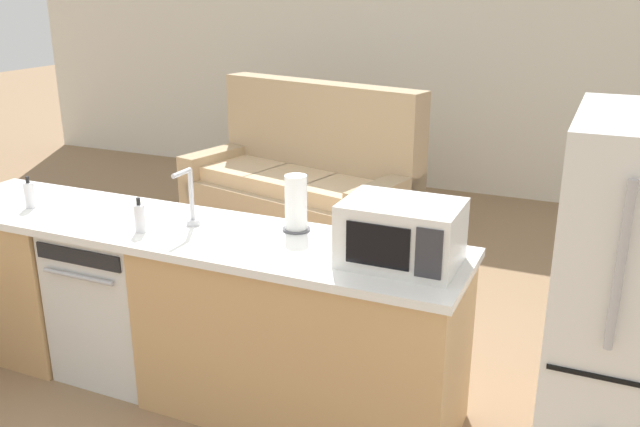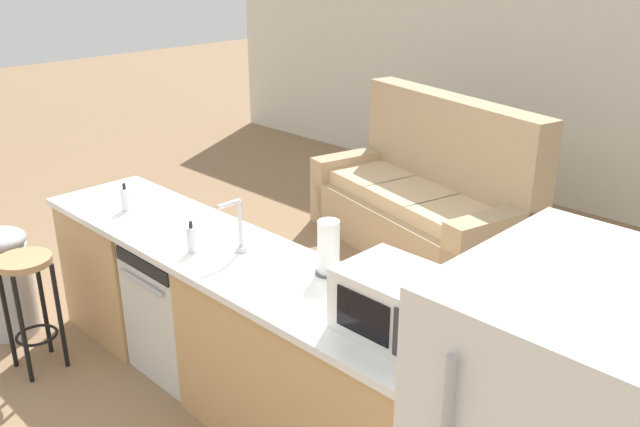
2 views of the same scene
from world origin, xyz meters
name	(u,v)px [view 2 (image 2 of 2)]	position (x,y,z in m)	size (l,w,h in m)	color
ground_plane	(220,380)	(0.00, 0.00, 0.00)	(24.00, 24.00, 0.00)	#896B4C
wall_back	(602,77)	(0.30, 4.20, 1.30)	(10.00, 0.06, 2.60)	silver
kitchen_counter	(242,335)	(0.24, 0.00, 0.42)	(2.94, 0.66, 0.90)	tan
dishwasher	(190,304)	(-0.25, 0.00, 0.42)	(0.58, 0.61, 0.84)	silver
microwave	(399,304)	(1.31, 0.00, 1.04)	(0.50, 0.37, 0.28)	white
sink_faucet	(238,229)	(0.20, 0.04, 1.03)	(0.07, 0.18, 0.30)	silver
paper_towel_roll	(328,248)	(0.72, 0.19, 1.04)	(0.14, 0.14, 0.28)	#4C4C51
soap_bottle	(192,239)	(0.02, -0.14, 0.97)	(0.06, 0.06, 0.18)	silver
dish_soap_bottle	(125,199)	(-0.77, -0.07, 0.97)	(0.06, 0.06, 0.18)	silver
bar_stool	(28,289)	(-0.90, -0.68, 0.54)	(0.32, 0.32, 0.74)	tan
trash_bin	(5,281)	(-1.43, -0.63, 0.38)	(0.35, 0.35, 0.74)	#B7B7BC
couch	(428,202)	(-0.30, 2.46, 0.39)	(2.16, 1.34, 1.27)	tan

